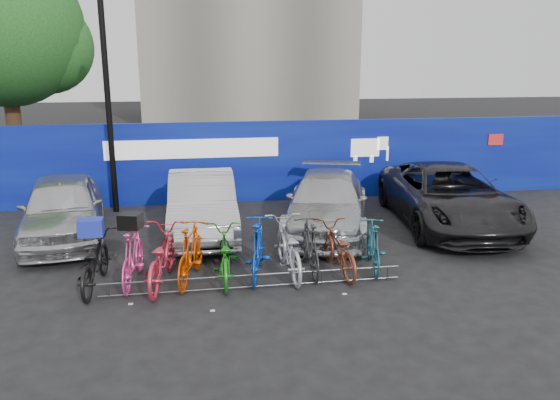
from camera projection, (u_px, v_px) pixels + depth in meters
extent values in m
plane|color=black|center=(250.00, 277.00, 10.71)|extent=(100.00, 100.00, 0.00)
cube|color=#090C84|center=(227.00, 162.00, 16.15)|extent=(22.00, 0.15, 2.40)
cube|color=white|center=(193.00, 149.00, 15.79)|extent=(5.00, 0.02, 0.55)
cube|color=white|center=(365.00, 148.00, 16.63)|extent=(1.20, 0.02, 0.90)
cube|color=red|center=(496.00, 140.00, 17.27)|extent=(0.50, 0.02, 0.35)
cylinder|color=#382314|center=(14.00, 125.00, 18.68)|extent=(0.50, 0.50, 4.00)
sphere|color=#19511B|center=(3.00, 27.00, 17.89)|extent=(5.20, 5.20, 5.20)
sphere|color=#19511B|center=(45.00, 46.00, 18.51)|extent=(3.20, 3.20, 3.20)
cylinder|color=black|center=(108.00, 104.00, 14.63)|extent=(0.16, 0.16, 6.00)
cylinder|color=#595B60|center=(254.00, 275.00, 10.07)|extent=(5.60, 0.03, 0.03)
cylinder|color=#595B60|center=(254.00, 286.00, 10.13)|extent=(5.60, 0.03, 0.03)
cylinder|color=#595B60|center=(109.00, 291.00, 9.69)|extent=(0.03, 0.03, 0.28)
cylinder|color=#595B60|center=(183.00, 287.00, 9.90)|extent=(0.03, 0.03, 0.28)
cylinder|color=#595B60|center=(254.00, 282.00, 10.10)|extent=(0.03, 0.03, 0.28)
cylinder|color=#595B60|center=(322.00, 278.00, 10.31)|extent=(0.03, 0.03, 0.28)
cylinder|color=#595B60|center=(388.00, 273.00, 10.51)|extent=(0.03, 0.03, 0.28)
imported|color=#B3B4B8|center=(63.00, 208.00, 12.82)|extent=(2.42, 4.66, 1.52)
imported|color=#AEADB2|center=(202.00, 204.00, 13.25)|extent=(1.60, 4.50, 1.48)
imported|color=#B4B4B9|center=(327.00, 202.00, 13.58)|extent=(3.27, 5.15, 1.39)
imported|color=black|center=(448.00, 196.00, 13.91)|extent=(3.16, 5.78, 1.53)
imported|color=black|center=(94.00, 262.00, 10.07)|extent=(0.82, 1.99, 1.02)
imported|color=#F04192|center=(133.00, 256.00, 10.26)|extent=(0.73, 1.88, 1.10)
imported|color=#D42B42|center=(161.00, 257.00, 10.21)|extent=(1.05, 2.18, 1.10)
imported|color=#CD4003|center=(191.00, 253.00, 10.37)|extent=(0.99, 1.97, 1.14)
imported|color=#1B7D1A|center=(224.00, 255.00, 10.44)|extent=(0.75, 1.96, 1.02)
imported|color=#0E3AA8|center=(258.00, 248.00, 10.59)|extent=(0.94, 2.01, 1.16)
imported|color=#B5B8BD|center=(288.00, 248.00, 10.73)|extent=(0.79, 2.10, 1.09)
imported|color=#29282B|center=(310.00, 247.00, 10.82)|extent=(0.56, 1.81, 1.08)
imported|color=brown|center=(338.00, 249.00, 10.82)|extent=(0.82, 1.93, 0.99)
imported|color=#1D5666|center=(373.00, 246.00, 11.00)|extent=(0.78, 1.73, 1.00)
cube|color=#1D2CAE|center=(91.00, 227.00, 9.90)|extent=(0.44, 0.34, 0.31)
cube|color=black|center=(130.00, 221.00, 10.08)|extent=(0.47, 0.44, 0.28)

